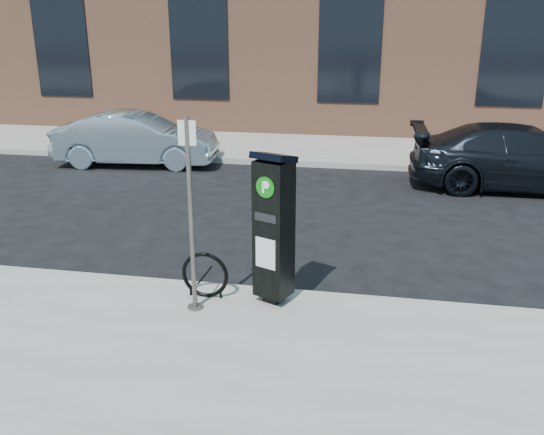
% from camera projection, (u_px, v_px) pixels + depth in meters
% --- Properties ---
extents(ground, '(120.00, 120.00, 0.00)m').
position_uv_depth(ground, '(292.00, 300.00, 8.10)').
color(ground, black).
rests_on(ground, ground).
extents(sidewalk_far, '(60.00, 12.00, 0.15)m').
position_uv_depth(sidewalk_far, '(349.00, 128.00, 21.12)').
color(sidewalk_far, gray).
rests_on(sidewalk_far, ground).
extents(curb_near, '(60.00, 0.12, 0.16)m').
position_uv_depth(curb_near, '(292.00, 296.00, 8.06)').
color(curb_near, '#9E9B93').
rests_on(curb_near, ground).
extents(curb_far, '(60.00, 0.12, 0.16)m').
position_uv_depth(curb_far, '(337.00, 165.00, 15.55)').
color(curb_far, '#9E9B93').
rests_on(curb_far, ground).
extents(building, '(28.00, 10.05, 8.25)m').
position_uv_depth(building, '(358.00, 12.00, 22.62)').
color(building, '#996245').
rests_on(building, ground).
extents(parking_kiosk, '(0.60, 0.57, 2.06)m').
position_uv_depth(parking_kiosk, '(274.00, 227.00, 7.42)').
color(parking_kiosk, black).
rests_on(parking_kiosk, sidewalk_near).
extents(sign_pole, '(0.22, 0.20, 2.52)m').
position_uv_depth(sign_pole, '(191.00, 218.00, 7.16)').
color(sign_pole, '#534D49').
rests_on(sign_pole, sidewalk_near).
extents(bike_rack, '(0.66, 0.07, 0.66)m').
position_uv_depth(bike_rack, '(205.00, 275.00, 7.78)').
color(bike_rack, black).
rests_on(bike_rack, sidewalk_near).
extents(car_silver, '(4.51, 1.97, 1.44)m').
position_uv_depth(car_silver, '(136.00, 139.00, 15.72)').
color(car_silver, '#94ADBC').
rests_on(car_silver, ground).
extents(car_dark, '(5.18, 2.17, 1.49)m').
position_uv_depth(car_dark, '(523.00, 158.00, 13.37)').
color(car_dark, black).
rests_on(car_dark, ground).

